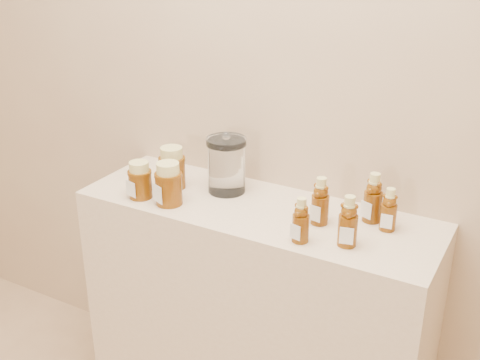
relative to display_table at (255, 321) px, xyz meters
The scene contains 11 objects.
wall_back 0.92m from the display_table, 90.00° to the left, with size 3.50×0.02×2.70m, color tan.
display_table is the anchor object (origin of this frame).
bear_bottle_back_left 0.58m from the display_table, ahead, with size 0.06×0.06×0.17m, color #582A06, non-canonical shape.
bear_bottle_back_mid 0.65m from the display_table, 14.67° to the left, with size 0.06×0.06×0.18m, color #582A06, non-canonical shape.
bear_bottle_back_right 0.67m from the display_table, ahead, with size 0.05×0.05×0.15m, color #582A06, non-canonical shape.
bear_bottle_front_left 0.59m from the display_table, 31.85° to the right, with size 0.05×0.05×0.16m, color #582A06, non-canonical shape.
bear_bottle_front_right 0.64m from the display_table, 14.64° to the right, with size 0.06×0.06×0.17m, color #582A06, non-canonical shape.
honey_jar_left 0.65m from the display_table, 162.45° to the right, with size 0.08×0.08×0.13m, color #582A06, non-canonical shape.
honey_jar_back 0.62m from the display_table, behind, with size 0.09×0.09×0.15m, color #582A06, non-canonical shape.
honey_jar_front 0.60m from the display_table, 156.66° to the right, with size 0.09×0.09×0.14m, color #582A06, non-canonical shape.
glass_canister 0.58m from the display_table, 156.37° to the left, with size 0.14×0.14×0.21m, color white, non-canonical shape.
Camera 1 is at (0.81, -0.01, 1.77)m, focal length 45.00 mm.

